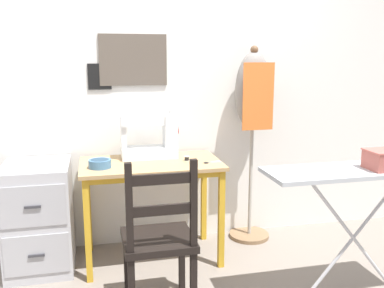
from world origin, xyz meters
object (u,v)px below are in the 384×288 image
at_px(thread_spool_near_machine, 187,158).
at_px(wooden_chair, 159,240).
at_px(sewing_machine, 152,138).
at_px(dress_form, 253,105).
at_px(ironing_board, 358,176).
at_px(fabric_bowl, 100,163).
at_px(filing_cabinet, 39,217).
at_px(scissors, 210,162).

relative_size(thread_spool_near_machine, wooden_chair, 0.04).
distance_m(sewing_machine, dress_form, 0.82).
bearing_deg(dress_form, ironing_board, -75.27).
distance_m(sewing_machine, thread_spool_near_machine, 0.30).
relative_size(thread_spool_near_machine, dress_form, 0.03).
height_order(thread_spool_near_machine, ironing_board, ironing_board).
distance_m(sewing_machine, fabric_bowl, 0.45).
height_order(thread_spool_near_machine, filing_cabinet, thread_spool_near_machine).
height_order(scissors, filing_cabinet, filing_cabinet).
height_order(sewing_machine, filing_cabinet, sewing_machine).
bearing_deg(fabric_bowl, dress_form, 13.05).
xyz_separation_m(wooden_chair, ironing_board, (1.13, -0.15, 0.34)).
xyz_separation_m(sewing_machine, fabric_bowl, (-0.38, -0.21, -0.12)).
relative_size(scissors, thread_spool_near_machine, 3.30).
distance_m(sewing_machine, filing_cabinet, 0.95).
xyz_separation_m(filing_cabinet, dress_form, (1.59, 0.14, 0.71)).
bearing_deg(thread_spool_near_machine, ironing_board, -43.49).
distance_m(fabric_bowl, wooden_chair, 0.73).
height_order(wooden_chair, ironing_board, wooden_chair).
distance_m(thread_spool_near_machine, filing_cabinet, 1.09).
bearing_deg(sewing_machine, wooden_chair, -95.85).
bearing_deg(dress_form, filing_cabinet, -174.87).
xyz_separation_m(fabric_bowl, scissors, (0.74, -0.03, -0.03)).
bearing_deg(thread_spool_near_machine, scissors, -32.45).
bearing_deg(scissors, thread_spool_near_machine, 147.55).
relative_size(thread_spool_near_machine, ironing_board, 0.04).
height_order(thread_spool_near_machine, wooden_chair, wooden_chair).
relative_size(scissors, filing_cabinet, 0.18).
xyz_separation_m(sewing_machine, ironing_board, (1.05, -0.94, -0.09)).
bearing_deg(wooden_chair, scissors, 50.81).
bearing_deg(scissors, filing_cabinet, 172.12).
relative_size(sewing_machine, ironing_board, 0.38).
bearing_deg(scissors, wooden_chair, -129.19).
distance_m(scissors, dress_form, 0.63).
relative_size(dress_form, ironing_board, 1.40).
height_order(sewing_machine, wooden_chair, sewing_machine).
height_order(filing_cabinet, ironing_board, ironing_board).
xyz_separation_m(filing_cabinet, ironing_board, (1.85, -0.86, 0.41)).
bearing_deg(dress_form, wooden_chair, -135.66).
xyz_separation_m(sewing_machine, filing_cabinet, (-0.80, -0.09, -0.50)).
distance_m(filing_cabinet, dress_form, 1.75).
height_order(fabric_bowl, wooden_chair, wooden_chair).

